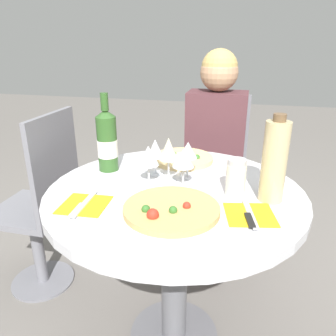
% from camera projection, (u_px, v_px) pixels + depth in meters
% --- Properties ---
extents(ground_plane, '(12.00, 12.00, 0.00)m').
position_uv_depth(ground_plane, '(174.00, 336.00, 1.47)').
color(ground_plane, slate).
rests_on(ground_plane, ground).
extents(dining_table, '(0.94, 0.94, 0.73)m').
position_uv_depth(dining_table, '(175.00, 222.00, 1.25)').
color(dining_table, slate).
rests_on(dining_table, ground_plane).
extents(chair_behind_diner, '(0.36, 0.36, 0.94)m').
position_uv_depth(chair_behind_diner, '(215.00, 175.00, 2.04)').
color(chair_behind_diner, slate).
rests_on(chair_behind_diner, ground_plane).
extents(seated_diner, '(0.33, 0.43, 1.20)m').
position_uv_depth(seated_diner, '(213.00, 167.00, 1.88)').
color(seated_diner, '#512D33').
rests_on(seated_diner, ground_plane).
extents(chair_empty_side, '(0.36, 0.36, 0.94)m').
position_uv_depth(chair_empty_side, '(43.00, 209.00, 1.62)').
color(chair_empty_side, slate).
rests_on(chair_empty_side, ground_plane).
extents(pizza_large, '(0.31, 0.31, 0.05)m').
position_uv_depth(pizza_large, '(171.00, 209.00, 1.04)').
color(pizza_large, tan).
rests_on(pizza_large, dining_table).
extents(pizza_small_far, '(0.27, 0.27, 0.05)m').
position_uv_depth(pizza_small_far, '(183.00, 158.00, 1.48)').
color(pizza_small_far, '#E5C17F').
rests_on(pizza_small_far, dining_table).
extents(wine_bottle, '(0.08, 0.08, 0.32)m').
position_uv_depth(wine_bottle, '(107.00, 141.00, 1.34)').
color(wine_bottle, '#2D5623').
rests_on(wine_bottle, dining_table).
extents(tall_carafe, '(0.08, 0.08, 0.30)m').
position_uv_depth(tall_carafe, '(274.00, 161.00, 1.07)').
color(tall_carafe, tan).
rests_on(tall_carafe, dining_table).
extents(sugar_shaker, '(0.07, 0.07, 0.13)m').
position_uv_depth(sugar_shaker, '(236.00, 178.00, 1.14)').
color(sugar_shaker, silver).
rests_on(sugar_shaker, dining_table).
extents(wine_glass_front_left, '(0.08, 0.08, 0.15)m').
position_uv_depth(wine_glass_front_left, '(148.00, 156.00, 1.21)').
color(wine_glass_front_left, silver).
rests_on(wine_glass_front_left, dining_table).
extents(wine_glass_front_right, '(0.08, 0.08, 0.15)m').
position_uv_depth(wine_glass_front_right, '(183.00, 159.00, 1.18)').
color(wine_glass_front_right, silver).
rests_on(wine_glass_front_right, dining_table).
extents(wine_glass_center, '(0.07, 0.07, 0.17)m').
position_uv_depth(wine_glass_center, '(169.00, 150.00, 1.24)').
color(wine_glass_center, silver).
rests_on(wine_glass_center, dining_table).
extents(wine_glass_back_right, '(0.07, 0.07, 0.15)m').
position_uv_depth(wine_glass_back_right, '(188.00, 151.00, 1.27)').
color(wine_glass_back_right, silver).
rests_on(wine_glass_back_right, dining_table).
extents(wine_glass_back_left, '(0.07, 0.07, 0.15)m').
position_uv_depth(wine_glass_back_left, '(155.00, 149.00, 1.30)').
color(wine_glass_back_left, silver).
rests_on(wine_glass_back_left, dining_table).
extents(place_setting_left, '(0.16, 0.19, 0.01)m').
position_uv_depth(place_setting_left, '(84.00, 205.00, 1.08)').
color(place_setting_left, gold).
rests_on(place_setting_left, dining_table).
extents(place_setting_right, '(0.18, 0.19, 0.01)m').
position_uv_depth(place_setting_right, '(250.00, 215.00, 1.02)').
color(place_setting_right, gold).
rests_on(place_setting_right, dining_table).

